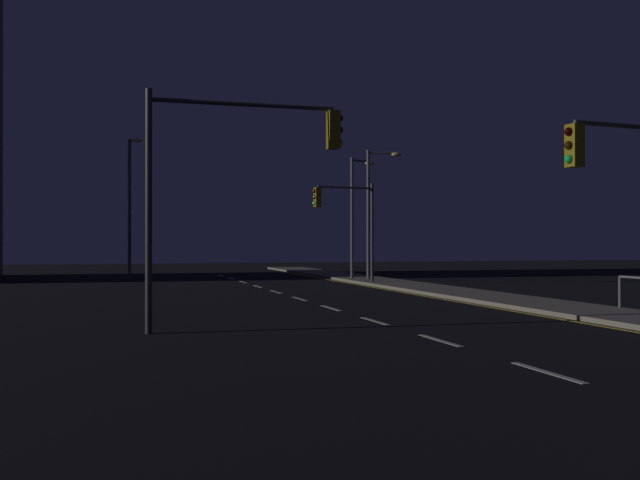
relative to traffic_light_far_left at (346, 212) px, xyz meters
name	(u,v)px	position (x,y,z in m)	size (l,w,h in m)	color
ground_plane	(368,319)	(-4.45, -15.42, -3.63)	(112.00, 112.00, 0.00)	black
sidewalk_right	(580,310)	(2.34, -15.42, -3.56)	(2.86, 77.00, 0.14)	gray
lane_markings_center	(331,308)	(-4.45, -11.92, -3.62)	(0.14, 50.00, 0.01)	silver
lane_edge_line	(454,301)	(0.66, -10.42, -3.62)	(0.14, 53.00, 0.01)	gold
traffic_light_far_left	(346,212)	(0.00, 0.00, 0.00)	(3.34, 0.67, 4.98)	#38383D
traffic_light_near_left	(235,162)	(-8.41, -16.96, 0.43)	(4.83, 0.34, 5.71)	#2D3033
traffic_light_far_center	(622,180)	(-0.10, -20.34, -0.08)	(2.96, 0.51, 4.90)	#38383D
street_lamp_corner	(374,201)	(2.47, 2.71, 0.75)	(1.84, 0.72, 7.03)	#4C4C51
street_lamp_mid_block	(131,196)	(-10.15, 9.39, 1.22)	(0.77, 1.61, 8.22)	#4C4C51
street_lamp_across_street	(355,206)	(1.92, 4.15, 0.57)	(1.59, 0.70, 6.75)	#4C4C51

